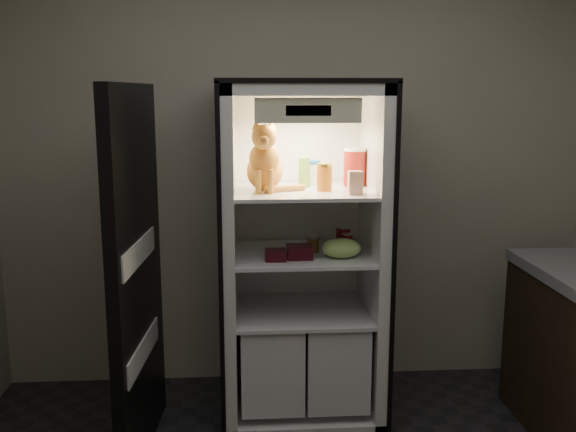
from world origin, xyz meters
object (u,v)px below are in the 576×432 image
(refrigerator, at_px, (301,275))
(berry_box_left, at_px, (275,255))
(mayo_tub, at_px, (312,173))
(condiment_jar, at_px, (313,244))
(parmesan_shaker, at_px, (304,172))
(pepper_jar, at_px, (355,167))
(soda_can_a, at_px, (342,238))
(soda_can_c, at_px, (347,244))
(cream_carton, at_px, (355,183))
(soda_can_b, at_px, (344,239))
(berry_box_right, at_px, (299,252))
(salsa_jar, at_px, (324,177))
(grape_bag, at_px, (341,248))
(tabby_cat, at_px, (265,164))

(refrigerator, relative_size, berry_box_left, 17.21)
(mayo_tub, bearing_deg, condiment_jar, -92.66)
(parmesan_shaker, height_order, pepper_jar, pepper_jar)
(refrigerator, height_order, parmesan_shaker, refrigerator)
(soda_can_a, xyz_separation_m, soda_can_c, (0.01, -0.11, -0.01))
(cream_carton, relative_size, soda_can_a, 0.94)
(mayo_tub, bearing_deg, berry_box_left, -123.48)
(mayo_tub, distance_m, soda_can_b, 0.42)
(mayo_tub, relative_size, soda_can_c, 1.21)
(pepper_jar, distance_m, berry_box_left, 0.69)
(soda_can_a, relative_size, berry_box_right, 0.97)
(cream_carton, bearing_deg, pepper_jar, 80.76)
(refrigerator, distance_m, mayo_tub, 0.58)
(salsa_jar, relative_size, grape_bag, 0.70)
(tabby_cat, xyz_separation_m, salsa_jar, (0.32, -0.03, -0.07))
(condiment_jar, xyz_separation_m, berry_box_left, (-0.22, -0.16, -0.02))
(refrigerator, height_order, soda_can_b, refrigerator)
(soda_can_a, distance_m, soda_can_b, 0.04)
(cream_carton, height_order, soda_can_c, cream_carton)
(cream_carton, height_order, berry_box_left, cream_carton)
(cream_carton, height_order, soda_can_a, cream_carton)
(condiment_jar, bearing_deg, soda_can_b, 3.98)
(soda_can_b, relative_size, berry_box_left, 1.24)
(soda_can_c, bearing_deg, mayo_tub, 125.93)
(mayo_tub, height_order, soda_can_c, mayo_tub)
(mayo_tub, bearing_deg, tabby_cat, -142.15)
(soda_can_b, distance_m, berry_box_left, 0.43)
(cream_carton, distance_m, soda_can_b, 0.40)
(berry_box_left, xyz_separation_m, berry_box_right, (0.13, 0.04, 0.01))
(tabby_cat, relative_size, pepper_jar, 1.83)
(tabby_cat, height_order, mayo_tub, tabby_cat)
(berry_box_left, height_order, berry_box_right, berry_box_right)
(condiment_jar, bearing_deg, berry_box_left, -143.46)
(refrigerator, relative_size, berry_box_right, 14.22)
(parmesan_shaker, relative_size, soda_can_c, 1.46)
(soda_can_b, relative_size, condiment_jar, 1.51)
(parmesan_shaker, xyz_separation_m, salsa_jar, (0.09, -0.14, -0.01))
(berry_box_left, bearing_deg, soda_can_b, 23.93)
(refrigerator, bearing_deg, cream_carton, -43.82)
(salsa_jar, xyz_separation_m, berry_box_left, (-0.27, -0.10, -0.40))
(refrigerator, bearing_deg, grape_bag, -43.72)
(pepper_jar, bearing_deg, mayo_tub, 164.05)
(soda_can_b, relative_size, berry_box_right, 1.02)
(salsa_jar, bearing_deg, berry_box_left, -159.17)
(pepper_jar, xyz_separation_m, condiment_jar, (-0.24, -0.11, -0.41))
(parmesan_shaker, height_order, salsa_jar, parmesan_shaker)
(salsa_jar, distance_m, cream_carton, 0.19)
(refrigerator, height_order, condiment_jar, refrigerator)
(parmesan_shaker, height_order, cream_carton, parmesan_shaker)
(salsa_jar, height_order, soda_can_c, salsa_jar)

